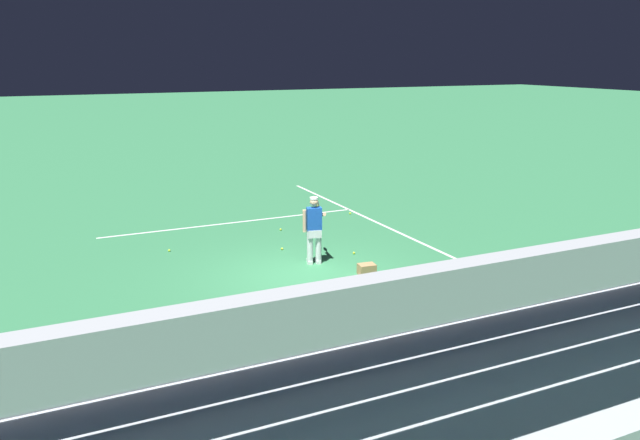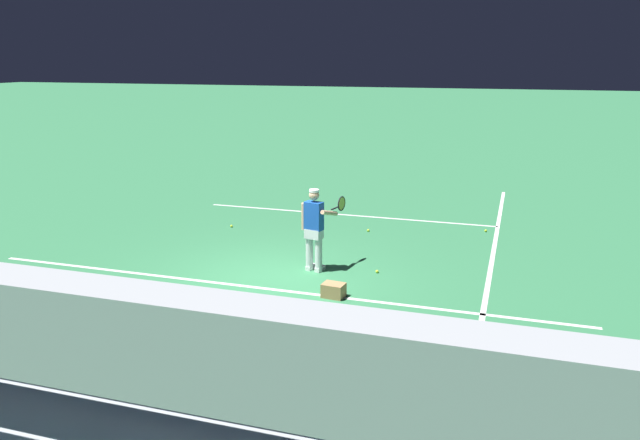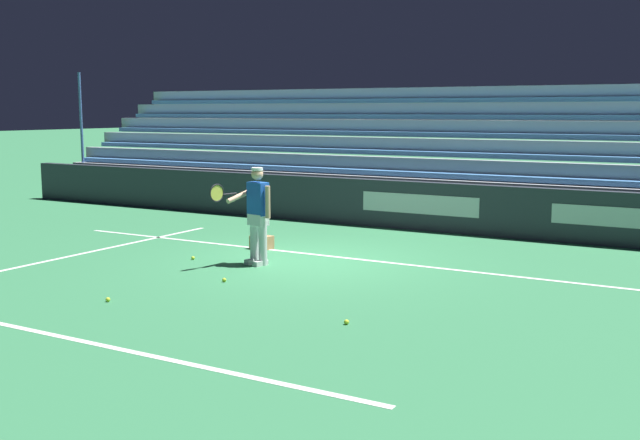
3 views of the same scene
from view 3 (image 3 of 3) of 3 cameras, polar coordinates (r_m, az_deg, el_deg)
name	(u,v)px [view 3 (image 3 of 3)]	position (r m, az deg, el deg)	size (l,w,h in m)	color
ground_plane	(312,260)	(13.60, -0.65, -3.09)	(160.00, 160.00, 0.00)	#337A4C
court_baseline_white	(325,256)	(14.03, 0.38, -2.73)	(12.00, 0.10, 0.01)	white
court_service_line_white	(77,340)	(9.43, -18.05, -8.68)	(8.22, 0.10, 0.01)	white
back_wall_sponsor_board	(406,205)	(17.28, 6.56, 1.15)	(24.18, 0.25, 1.10)	#2D333D
bleacher_stand	(446,185)	(19.68, 9.58, 2.68)	(22.97, 4.00, 3.85)	#9EA3A8
tennis_player	(257,214)	(13.14, -4.84, 0.43)	(0.73, 0.96, 1.71)	silver
ball_box_cardboard	(262,242)	(14.75, -4.47, -1.70)	(0.40, 0.30, 0.26)	#A87F51
tennis_ball_on_baseline	(346,322)	(9.60, 2.03, -7.77)	(0.07, 0.07, 0.07)	#CCE533
tennis_ball_far_left	(224,280)	(12.00, -7.31, -4.55)	(0.07, 0.07, 0.07)	#CCE533
tennis_ball_near_player	(108,300)	(11.11, -15.86, -5.85)	(0.07, 0.07, 0.07)	#CCE533
tennis_ball_midcourt	(193,258)	(13.85, -9.66, -2.87)	(0.07, 0.07, 0.07)	#CCE533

